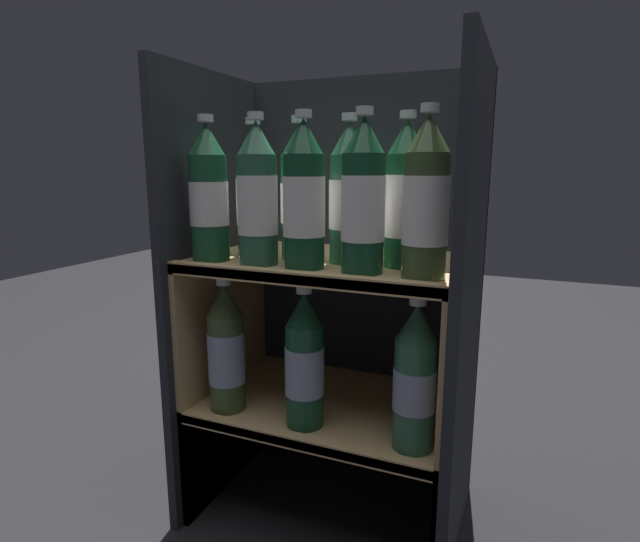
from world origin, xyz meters
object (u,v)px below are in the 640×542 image
(bottle_upper_back_1, at_px, (300,196))
(bottle_lower_front_2, at_px, (415,381))
(bottle_upper_front_0, at_px, (209,196))
(bottle_upper_back_2, at_px, (349,197))
(bottle_upper_front_3, at_px, (363,201))
(bottle_lower_front_0, at_px, (226,351))
(bottle_upper_front_2, at_px, (304,199))
(bottle_upper_front_4, at_px, (426,202))
(bottle_upper_back_0, at_px, (255,195))
(bottle_upper_front_1, at_px, (257,198))
(bottle_upper_back_3, at_px, (405,199))
(bottle_lower_front_1, at_px, (305,363))

(bottle_upper_back_1, relative_size, bottle_lower_front_2, 1.00)
(bottle_upper_front_0, distance_m, bottle_upper_back_2, 0.28)
(bottle_upper_front_3, distance_m, bottle_lower_front_0, 0.43)
(bottle_upper_front_2, bearing_deg, bottle_upper_front_4, 0.00)
(bottle_upper_front_2, height_order, bottle_upper_back_1, same)
(bottle_upper_front_3, bearing_deg, bottle_upper_front_4, -0.00)
(bottle_upper_back_2, bearing_deg, bottle_lower_front_2, -28.07)
(bottle_upper_back_0, relative_size, bottle_upper_back_1, 1.00)
(bottle_upper_front_2, xyz_separation_m, bottle_upper_front_3, (0.11, 0.00, -0.00))
(bottle_lower_front_0, bearing_deg, bottle_upper_front_3, 0.00)
(bottle_upper_back_2, bearing_deg, bottle_upper_back_1, 180.00)
(bottle_upper_back_0, bearing_deg, bottle_upper_front_2, -29.08)
(bottle_upper_front_0, bearing_deg, bottle_upper_front_2, 0.00)
(bottle_upper_front_1, height_order, bottle_lower_front_0, bottle_upper_front_1)
(bottle_upper_front_0, xyz_separation_m, bottle_lower_front_0, (0.03, 0.00, -0.32))
(bottle_upper_front_4, relative_size, bottle_lower_front_0, 1.00)
(bottle_upper_front_4, distance_m, bottle_upper_back_3, 0.10)
(bottle_upper_front_1, relative_size, bottle_upper_back_1, 1.00)
(bottle_upper_front_3, relative_size, bottle_upper_back_3, 1.00)
(bottle_upper_front_2, height_order, bottle_lower_front_2, bottle_upper_front_2)
(bottle_upper_front_0, height_order, bottle_upper_front_1, same)
(bottle_lower_front_0, bearing_deg, bottle_upper_front_2, 0.00)
(bottle_upper_front_3, xyz_separation_m, bottle_upper_back_0, (-0.27, 0.08, 0.00))
(bottle_upper_front_4, bearing_deg, bottle_lower_front_1, 180.00)
(bottle_upper_back_3, bearing_deg, bottle_upper_back_0, 180.00)
(bottle_upper_back_0, xyz_separation_m, bottle_upper_back_1, (0.10, 0.00, 0.00))
(bottle_upper_front_1, height_order, bottle_lower_front_1, bottle_upper_front_1)
(bottle_upper_front_0, bearing_deg, bottle_upper_back_2, 17.79)
(bottle_upper_back_1, relative_size, bottle_lower_front_0, 1.00)
(bottle_upper_front_0, relative_size, bottle_upper_back_0, 1.00)
(bottle_upper_front_3, height_order, bottle_lower_front_1, bottle_upper_front_3)
(bottle_lower_front_2, bearing_deg, bottle_upper_back_0, 167.03)
(bottle_upper_back_3, distance_m, bottle_lower_front_2, 0.33)
(bottle_upper_back_2, bearing_deg, bottle_lower_front_0, -160.36)
(bottle_upper_back_2, xyz_separation_m, bottle_lower_front_0, (-0.24, -0.08, -0.32))
(bottle_upper_back_1, bearing_deg, bottle_upper_back_3, -0.00)
(bottle_lower_front_0, distance_m, bottle_lower_front_1, 0.18)
(bottle_upper_front_1, xyz_separation_m, bottle_upper_back_3, (0.26, 0.08, -0.00))
(bottle_upper_front_2, bearing_deg, bottle_lower_front_2, 0.00)
(bottle_upper_front_0, relative_size, bottle_upper_front_3, 1.00)
(bottle_upper_front_1, relative_size, bottle_upper_front_3, 1.00)
(bottle_upper_front_0, relative_size, bottle_lower_front_1, 1.00)
(bottle_upper_front_4, xyz_separation_m, bottle_upper_back_3, (-0.05, 0.08, 0.00))
(bottle_upper_front_3, xyz_separation_m, bottle_lower_front_0, (-0.29, -0.00, -0.32))
(bottle_upper_back_2, height_order, bottle_lower_front_2, bottle_upper_back_2)
(bottle_upper_back_2, distance_m, bottle_lower_front_0, 0.41)
(bottle_lower_front_1, bearing_deg, bottle_upper_front_0, 180.00)
(bottle_upper_front_0, bearing_deg, bottle_upper_back_0, 56.93)
(bottle_upper_front_2, distance_m, bottle_upper_back_1, 0.10)
(bottle_upper_front_2, bearing_deg, bottle_lower_front_0, 180.00)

